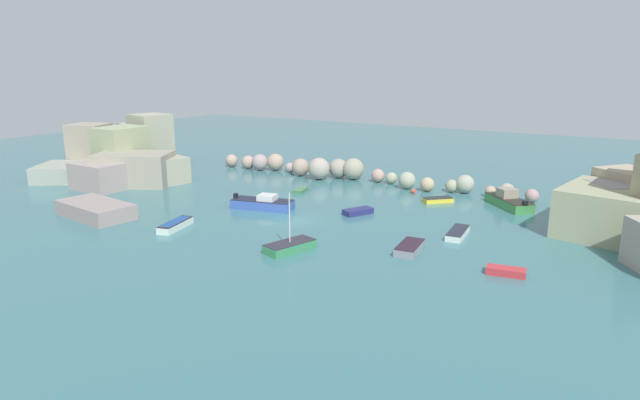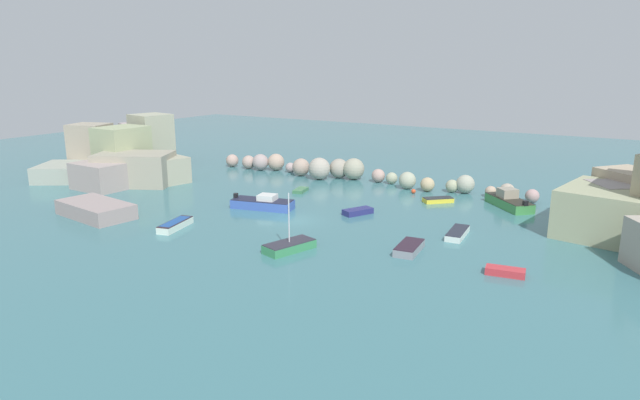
{
  "view_description": "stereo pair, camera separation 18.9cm",
  "coord_description": "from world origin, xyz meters",
  "px_view_note": "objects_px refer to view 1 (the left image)",
  "views": [
    {
      "loc": [
        27.55,
        -41.74,
        14.54
      ],
      "look_at": [
        0.0,
        4.73,
        1.0
      ],
      "focal_mm": 30.97,
      "sensor_mm": 36.0,
      "label": 1
    },
    {
      "loc": [
        27.72,
        -41.64,
        14.54
      ],
      "look_at": [
        0.0,
        4.73,
        1.0
      ],
      "focal_mm": 30.97,
      "sensor_mm": 36.0,
      "label": 2
    }
  ],
  "objects_px": {
    "moored_boat_1": "(508,201)",
    "moored_boat_2": "(506,271)",
    "moored_boat_0": "(263,203)",
    "moored_boat_4": "(175,225)",
    "moored_boat_8": "(300,190)",
    "moored_boat_3": "(410,248)",
    "moored_boat_5": "(290,246)",
    "channel_buoy": "(413,191)",
    "stone_dock": "(96,210)",
    "moored_boat_10": "(83,205)",
    "moored_boat_7": "(458,233)",
    "moored_boat_6": "(438,200)",
    "moored_boat_9": "(358,211)"
  },
  "relations": [
    {
      "from": "moored_boat_1",
      "to": "moored_boat_2",
      "type": "xyz_separation_m",
      "value": [
        4.08,
        -19.37,
        -0.38
      ]
    },
    {
      "from": "moored_boat_2",
      "to": "moored_boat_0",
      "type": "bearing_deg",
      "value": 158.58
    },
    {
      "from": "moored_boat_0",
      "to": "moored_boat_1",
      "type": "relative_size",
      "value": 1.12
    },
    {
      "from": "moored_boat_4",
      "to": "moored_boat_8",
      "type": "xyz_separation_m",
      "value": [
        1.82,
        17.94,
        -0.17
      ]
    },
    {
      "from": "moored_boat_3",
      "to": "moored_boat_5",
      "type": "xyz_separation_m",
      "value": [
        -8.27,
        -4.62,
        0.05
      ]
    },
    {
      "from": "channel_buoy",
      "to": "moored_boat_3",
      "type": "xyz_separation_m",
      "value": [
        7.11,
        -18.96,
        0.07
      ]
    },
    {
      "from": "stone_dock",
      "to": "moored_boat_10",
      "type": "distance_m",
      "value": 4.25
    },
    {
      "from": "moored_boat_7",
      "to": "moored_boat_8",
      "type": "distance_m",
      "value": 21.88
    },
    {
      "from": "stone_dock",
      "to": "moored_boat_5",
      "type": "distance_m",
      "value": 21.66
    },
    {
      "from": "moored_boat_6",
      "to": "channel_buoy",
      "type": "bearing_deg",
      "value": -77.06
    },
    {
      "from": "moored_boat_1",
      "to": "moored_boat_7",
      "type": "distance_m",
      "value": 12.44
    },
    {
      "from": "moored_boat_4",
      "to": "moored_boat_6",
      "type": "bearing_deg",
      "value": 128.04
    },
    {
      "from": "moored_boat_5",
      "to": "moored_boat_7",
      "type": "height_order",
      "value": "moored_boat_5"
    },
    {
      "from": "moored_boat_2",
      "to": "moored_boat_9",
      "type": "xyz_separation_m",
      "value": [
        -16.18,
        8.97,
        0.02
      ]
    },
    {
      "from": "stone_dock",
      "to": "moored_boat_10",
      "type": "relative_size",
      "value": 2.32
    },
    {
      "from": "moored_boat_3",
      "to": "moored_boat_8",
      "type": "relative_size",
      "value": 1.44
    },
    {
      "from": "moored_boat_0",
      "to": "moored_boat_9",
      "type": "distance_m",
      "value": 9.79
    },
    {
      "from": "moored_boat_4",
      "to": "moored_boat_9",
      "type": "bearing_deg",
      "value": 123.6
    },
    {
      "from": "moored_boat_6",
      "to": "moored_boat_4",
      "type": "bearing_deg",
      "value": 7.89
    },
    {
      "from": "moored_boat_2",
      "to": "moored_boat_10",
      "type": "bearing_deg",
      "value": 176.21
    },
    {
      "from": "moored_boat_6",
      "to": "moored_boat_10",
      "type": "distance_m",
      "value": 36.97
    },
    {
      "from": "moored_boat_2",
      "to": "moored_boat_7",
      "type": "xyz_separation_m",
      "value": [
        -5.6,
        7.03,
        0.02
      ]
    },
    {
      "from": "stone_dock",
      "to": "moored_boat_7",
      "type": "distance_m",
      "value": 34.07
    },
    {
      "from": "channel_buoy",
      "to": "moored_boat_5",
      "type": "relative_size",
      "value": 0.11
    },
    {
      "from": "moored_boat_8",
      "to": "moored_boat_10",
      "type": "height_order",
      "value": "moored_boat_10"
    },
    {
      "from": "moored_boat_3",
      "to": "moored_boat_6",
      "type": "bearing_deg",
      "value": 5.51
    },
    {
      "from": "moored_boat_9",
      "to": "moored_boat_0",
      "type": "bearing_deg",
      "value": -45.16
    },
    {
      "from": "moored_boat_4",
      "to": "moored_boat_6",
      "type": "distance_m",
      "value": 27.33
    },
    {
      "from": "moored_boat_2",
      "to": "moored_boat_9",
      "type": "bearing_deg",
      "value": 142.67
    },
    {
      "from": "channel_buoy",
      "to": "moored_boat_1",
      "type": "relative_size",
      "value": 0.09
    },
    {
      "from": "moored_boat_8",
      "to": "moored_boat_10",
      "type": "relative_size",
      "value": 0.76
    },
    {
      "from": "channel_buoy",
      "to": "moored_boat_2",
      "type": "distance_m",
      "value": 24.95
    },
    {
      "from": "moored_boat_8",
      "to": "moored_boat_6",
      "type": "bearing_deg",
      "value": -90.08
    },
    {
      "from": "moored_boat_1",
      "to": "moored_boat_4",
      "type": "relative_size",
      "value": 1.35
    },
    {
      "from": "moored_boat_1",
      "to": "moored_boat_0",
      "type": "bearing_deg",
      "value": 78.9
    },
    {
      "from": "stone_dock",
      "to": "moored_boat_6",
      "type": "bearing_deg",
      "value": 40.16
    },
    {
      "from": "moored_boat_2",
      "to": "moored_boat_5",
      "type": "bearing_deg",
      "value": -176.07
    },
    {
      "from": "moored_boat_10",
      "to": "moored_boat_4",
      "type": "bearing_deg",
      "value": 62.84
    },
    {
      "from": "moored_boat_8",
      "to": "moored_boat_9",
      "type": "xyz_separation_m",
      "value": [
        10.09,
        -5.25,
        0.1
      ]
    },
    {
      "from": "moored_boat_6",
      "to": "moored_boat_7",
      "type": "distance_m",
      "value": 11.87
    },
    {
      "from": "stone_dock",
      "to": "moored_boat_3",
      "type": "bearing_deg",
      "value": 11.28
    },
    {
      "from": "moored_boat_3",
      "to": "moored_boat_5",
      "type": "bearing_deg",
      "value": 113.2
    },
    {
      "from": "stone_dock",
      "to": "moored_boat_2",
      "type": "bearing_deg",
      "value": 7.3
    },
    {
      "from": "moored_boat_5",
      "to": "moored_boat_10",
      "type": "height_order",
      "value": "moored_boat_5"
    },
    {
      "from": "moored_boat_5",
      "to": "moored_boat_7",
      "type": "distance_m",
      "value": 14.72
    },
    {
      "from": "moored_boat_0",
      "to": "moored_boat_9",
      "type": "relative_size",
      "value": 2.03
    },
    {
      "from": "moored_boat_6",
      "to": "moored_boat_10",
      "type": "bearing_deg",
      "value": -8.98
    },
    {
      "from": "moored_boat_6",
      "to": "moored_boat_7",
      "type": "xyz_separation_m",
      "value": [
        5.39,
        -10.57,
        0.02
      ]
    },
    {
      "from": "moored_boat_8",
      "to": "moored_boat_4",
      "type": "bearing_deg",
      "value": 161.64
    },
    {
      "from": "stone_dock",
      "to": "moored_boat_5",
      "type": "bearing_deg",
      "value": 3.57
    }
  ]
}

